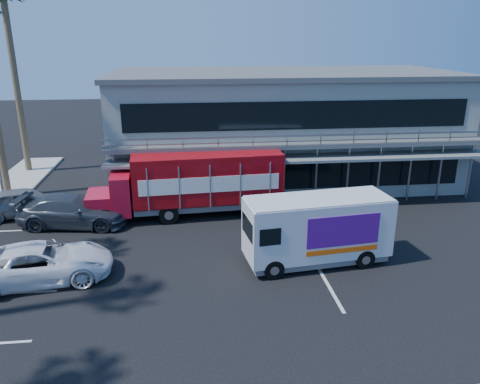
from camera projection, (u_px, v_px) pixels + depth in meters
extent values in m
plane|color=black|center=(279.00, 288.00, 18.56)|extent=(120.00, 120.00, 0.00)
cube|color=gray|center=(282.00, 128.00, 31.88)|extent=(22.00, 10.00, 7.00)
cube|color=#515454|center=(283.00, 73.00, 30.72)|extent=(22.40, 10.40, 0.30)
cube|color=#515454|center=(301.00, 145.00, 26.58)|extent=(22.00, 1.20, 0.25)
cube|color=gray|center=(304.00, 139.00, 25.90)|extent=(22.00, 0.08, 0.90)
cube|color=slate|center=(302.00, 158.00, 26.52)|extent=(22.00, 1.80, 0.15)
cube|color=black|center=(298.00, 176.00, 27.76)|extent=(20.00, 0.06, 1.60)
cube|color=black|center=(300.00, 115.00, 26.61)|extent=(20.00, 0.06, 1.60)
cylinder|color=brown|center=(17.00, 89.00, 32.45)|extent=(0.44, 0.44, 12.00)
cube|color=#B10E23|center=(101.00, 203.00, 24.99)|extent=(1.57, 2.36, 1.21)
cube|color=#B10E23|center=(122.00, 192.00, 25.00)|extent=(1.18, 2.58, 2.11)
cube|color=black|center=(121.00, 182.00, 24.81)|extent=(0.20, 2.14, 0.70)
cube|color=#A60A17|center=(207.00, 176.00, 25.60)|extent=(8.21, 3.09, 2.62)
cube|color=slate|center=(208.00, 203.00, 26.10)|extent=(8.18, 2.71, 0.30)
cube|color=white|center=(210.00, 185.00, 24.45)|extent=(7.39, 0.56, 0.86)
cube|color=white|center=(205.00, 171.00, 26.81)|extent=(7.39, 0.56, 0.86)
cylinder|color=black|center=(106.00, 219.00, 24.16)|extent=(1.06, 0.35, 1.05)
cylinder|color=black|center=(109.00, 204.00, 26.23)|extent=(1.06, 0.35, 1.05)
cylinder|color=black|center=(169.00, 215.00, 24.72)|extent=(1.06, 0.35, 1.05)
cylinder|color=black|center=(167.00, 201.00, 26.78)|extent=(1.06, 0.35, 1.05)
cylinder|color=black|center=(258.00, 209.00, 25.56)|extent=(1.06, 0.35, 1.05)
cylinder|color=black|center=(250.00, 196.00, 27.62)|extent=(1.06, 0.35, 1.05)
cube|color=silver|center=(317.00, 227.00, 20.10)|extent=(6.42, 2.86, 2.48)
cube|color=slate|center=(316.00, 255.00, 20.54)|extent=(6.15, 2.62, 0.31)
cube|color=black|center=(248.00, 227.00, 19.34)|extent=(0.27, 1.74, 0.84)
cube|color=silver|center=(319.00, 199.00, 19.70)|extent=(6.29, 2.80, 0.07)
cube|color=#560E7F|center=(344.00, 231.00, 19.21)|extent=(3.17, 0.41, 1.33)
cube|color=#560E7F|center=(323.00, 213.00, 21.20)|extent=(3.17, 0.41, 1.33)
cube|color=#F2590C|center=(342.00, 251.00, 19.48)|extent=(3.17, 0.40, 0.22)
cylinder|color=black|center=(274.00, 269.00, 19.17)|extent=(0.88, 0.38, 0.85)
cylinder|color=black|center=(261.00, 250.00, 20.90)|extent=(0.88, 0.38, 0.85)
cylinder|color=black|center=(365.00, 259.00, 20.06)|extent=(0.88, 0.38, 0.85)
cylinder|color=black|center=(345.00, 241.00, 21.79)|extent=(0.88, 0.38, 0.85)
imported|color=white|center=(41.00, 263.00, 18.96)|extent=(5.96, 3.42, 1.57)
imported|color=#313842|center=(73.00, 211.00, 24.44)|extent=(5.92, 3.03, 1.65)
imported|color=gray|center=(24.00, 202.00, 25.78)|extent=(4.95, 2.67, 1.60)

